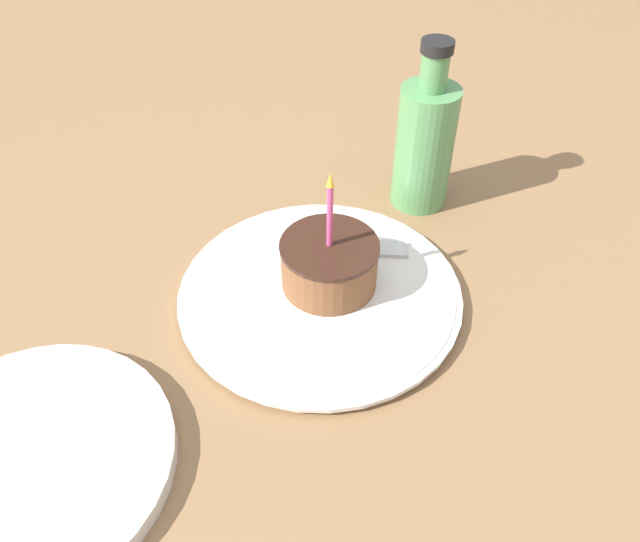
% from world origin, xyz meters
% --- Properties ---
extents(ground_plane, '(2.40, 2.40, 0.04)m').
position_xyz_m(ground_plane, '(0.00, 0.00, -0.02)').
color(ground_plane, olive).
rests_on(ground_plane, ground).
extents(plate, '(0.29, 0.29, 0.01)m').
position_xyz_m(plate, '(0.02, 0.01, 0.01)').
color(plate, white).
rests_on(plate, ground_plane).
extents(cake_slice, '(0.10, 0.10, 0.14)m').
position_xyz_m(cake_slice, '(0.01, -0.00, 0.04)').
color(cake_slice, brown).
rests_on(cake_slice, plate).
extents(fork, '(0.18, 0.07, 0.01)m').
position_xyz_m(fork, '(-0.01, -0.05, 0.02)').
color(fork, silver).
rests_on(fork, plate).
extents(bottle, '(0.07, 0.07, 0.20)m').
position_xyz_m(bottle, '(-0.14, -0.13, 0.08)').
color(bottle, '#599959').
rests_on(bottle, ground_plane).
extents(side_plate, '(0.24, 0.24, 0.02)m').
position_xyz_m(side_plate, '(0.30, 0.13, 0.01)').
color(side_plate, white).
rests_on(side_plate, ground_plane).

